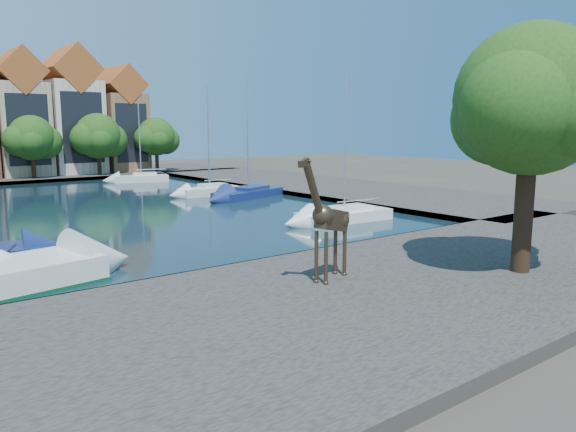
% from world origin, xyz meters
% --- Properties ---
extents(ground, '(160.00, 160.00, 0.00)m').
position_xyz_m(ground, '(0.00, 0.00, 0.00)').
color(ground, '#38332B').
rests_on(ground, ground).
extents(water_basin, '(38.00, 50.00, 0.08)m').
position_xyz_m(water_basin, '(0.00, 24.00, 0.04)').
color(water_basin, black).
rests_on(water_basin, ground).
extents(near_quay, '(50.00, 14.00, 0.50)m').
position_xyz_m(near_quay, '(0.00, -7.00, 0.25)').
color(near_quay, '#44403A').
rests_on(near_quay, ground).
extents(far_quay, '(60.00, 16.00, 0.50)m').
position_xyz_m(far_quay, '(0.00, 56.00, 0.25)').
color(far_quay, '#44403A').
rests_on(far_quay, ground).
extents(right_quay, '(14.00, 52.00, 0.50)m').
position_xyz_m(right_quay, '(25.00, 24.00, 0.25)').
color(right_quay, '#44403A').
rests_on(right_quay, ground).
extents(plane_tree, '(8.32, 6.40, 10.62)m').
position_xyz_m(plane_tree, '(7.62, -9.01, 7.67)').
color(plane_tree, '#332114').
rests_on(plane_tree, near_quay).
extents(townhouse_east_inner, '(5.94, 9.18, 15.79)m').
position_xyz_m(townhouse_east_inner, '(2.00, 55.99, 7.73)').
color(townhouse_east_inner, tan).
rests_on(townhouse_east_inner, far_quay).
extents(townhouse_east_mid, '(6.43, 9.18, 16.65)m').
position_xyz_m(townhouse_east_mid, '(8.50, 55.99, 8.10)').
color(townhouse_east_mid, beige).
rests_on(townhouse_east_mid, far_quay).
extents(townhouse_east_end, '(5.44, 9.18, 14.43)m').
position_xyz_m(townhouse_east_end, '(15.00, 55.99, 7.11)').
color(townhouse_east_end, '#8A6042').
rests_on(townhouse_east_end, far_quay).
extents(far_tree_mid_east, '(7.02, 5.40, 7.52)m').
position_xyz_m(far_tree_mid_east, '(2.10, 50.49, 5.13)').
color(far_tree_mid_east, '#332114').
rests_on(far_tree_mid_east, far_quay).
extents(far_tree_east, '(7.54, 5.80, 7.84)m').
position_xyz_m(far_tree_east, '(10.11, 50.49, 5.24)').
color(far_tree_east, '#332114').
rests_on(far_tree_east, far_quay).
extents(far_tree_far_east, '(6.76, 5.20, 7.36)m').
position_xyz_m(far_tree_far_east, '(18.09, 50.49, 5.08)').
color(far_tree_far_east, '#332114').
rests_on(far_tree_far_east, far_quay).
extents(giraffe_statue, '(3.51, 1.53, 5.15)m').
position_xyz_m(giraffe_statue, '(-0.15, -4.88, 3.03)').
color(giraffe_statue, '#3C2E1E').
rests_on(giraffe_statue, near_quay).
extents(sailboat_right_a, '(7.25, 3.00, 10.59)m').
position_xyz_m(sailboat_right_a, '(12.00, 6.91, 0.66)').
color(sailboat_right_a, white).
rests_on(sailboat_right_a, water_basin).
extents(sailboat_right_b, '(8.14, 4.94, 10.96)m').
position_xyz_m(sailboat_right_b, '(14.00, 22.08, 0.63)').
color(sailboat_right_b, navy).
rests_on(sailboat_right_b, water_basin).
extents(sailboat_right_c, '(5.97, 2.13, 10.58)m').
position_xyz_m(sailboat_right_c, '(12.00, 25.86, 0.69)').
color(sailboat_right_c, silver).
rests_on(sailboat_right_c, water_basin).
extents(sailboat_right_d, '(6.59, 3.94, 9.36)m').
position_xyz_m(sailboat_right_d, '(12.00, 42.07, 0.69)').
color(sailboat_right_d, silver).
rests_on(sailboat_right_d, water_basin).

